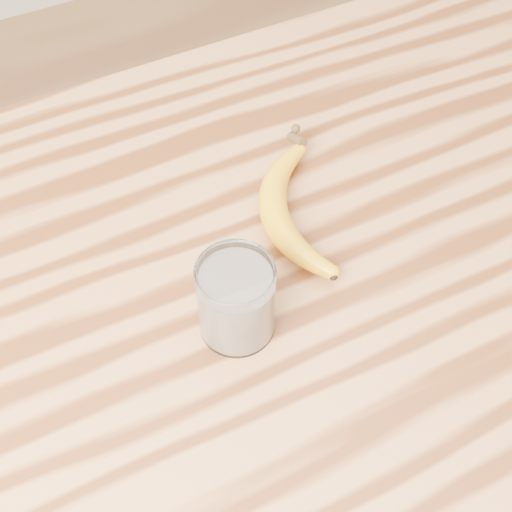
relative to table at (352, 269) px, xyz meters
name	(u,v)px	position (x,y,z in m)	size (l,w,h in m)	color
table	(352,269)	(0.00, 0.00, 0.00)	(1.20, 0.80, 0.90)	#B57845
smoothie_glass	(236,301)	(-0.22, -0.08, 0.18)	(0.09, 0.09, 0.11)	white
banana	(273,212)	(-0.11, 0.03, 0.15)	(0.11, 0.30, 0.04)	#ECA811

